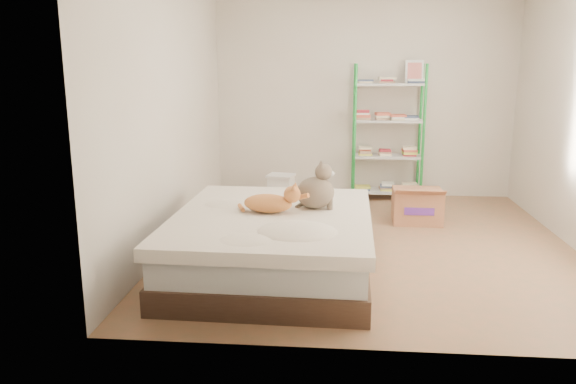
# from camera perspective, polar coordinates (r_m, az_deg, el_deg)

# --- Properties ---
(room) EXTENTS (3.81, 4.21, 2.61)m
(room) POSITION_cam_1_polar(r_m,az_deg,el_deg) (5.27, 8.78, 8.41)
(room) COLOR #9F6848
(room) RESTS_ON ground
(bed) EXTENTS (1.64, 2.02, 0.51)m
(bed) POSITION_cam_1_polar(r_m,az_deg,el_deg) (4.65, -1.55, -5.21)
(bed) COLOR #493427
(bed) RESTS_ON ground
(orange_cat) EXTENTS (0.50, 0.31, 0.19)m
(orange_cat) POSITION_cam_1_polar(r_m,az_deg,el_deg) (4.60, -2.05, -0.92)
(orange_cat) COLOR #D0724A
(orange_cat) RESTS_ON bed
(grey_cat) EXTENTS (0.37, 0.32, 0.39)m
(grey_cat) POSITION_cam_1_polar(r_m,az_deg,el_deg) (4.70, 2.80, 0.64)
(grey_cat) COLOR #7E6F55
(grey_cat) RESTS_ON bed
(shelf_unit) EXTENTS (0.88, 0.36, 1.74)m
(shelf_unit) POSITION_cam_1_polar(r_m,az_deg,el_deg) (7.21, 10.14, 5.84)
(shelf_unit) COLOR green
(shelf_unit) RESTS_ON ground
(cardboard_box) EXTENTS (0.53, 0.51, 0.42)m
(cardboard_box) POSITION_cam_1_polar(r_m,az_deg,el_deg) (6.28, 12.98, -1.37)
(cardboard_box) COLOR #AC7454
(cardboard_box) RESTS_ON ground
(white_bin) EXTENTS (0.36, 0.33, 0.36)m
(white_bin) POSITION_cam_1_polar(r_m,az_deg,el_deg) (6.98, -0.72, 0.37)
(white_bin) COLOR white
(white_bin) RESTS_ON ground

